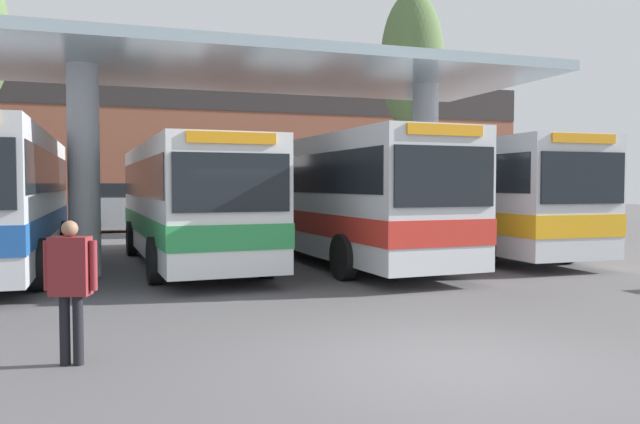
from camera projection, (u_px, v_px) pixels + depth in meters
The scene contains 9 objects.
ground_plane at pixel (450, 363), 7.43m from camera, with size 100.00×100.00×0.00m, color #565456.
townhouse_backdrop at pixel (186, 137), 32.62m from camera, with size 40.00×0.58×7.96m.
station_canopy at pixel (269, 90), 15.64m from camera, with size 13.78×6.10×5.11m.
transit_bus_center_bay at pixel (188, 198), 16.55m from camera, with size 3.08×10.27×3.15m.
transit_bus_right_bay at pixel (334, 194), 17.46m from camera, with size 3.08×11.42×3.34m.
transit_bus_far_right_bay at pixel (461, 193), 19.59m from camera, with size 2.90×10.91×3.33m.
pedestrian_waiting at pixel (71, 277), 7.30m from camera, with size 0.62×0.38×1.71m.
poplar_tree_behind_right at pixel (412, 64), 27.35m from camera, with size 2.78×2.78×10.57m.
parked_car_street at pixel (126, 208), 27.97m from camera, with size 4.61×2.13×2.18m.
Camera 1 is at (-3.82, -6.47, 2.13)m, focal length 35.00 mm.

